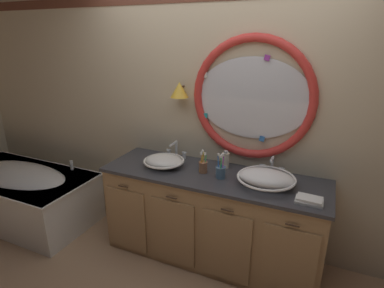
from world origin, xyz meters
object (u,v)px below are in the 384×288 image
Objects in this scene: folded_hand_towel at (309,200)px; bathtub at (21,191)px; sink_basin_right at (266,178)px; toothbrush_holder_right at (221,171)px; soap_dispenser at (226,160)px; toothbrush_holder_left at (203,166)px; sink_basin_left at (164,161)px.

bathtub is at bearing -178.05° from folded_hand_towel.
folded_hand_towel is at bearing -22.95° from sink_basin_right.
folded_hand_towel is (0.73, -0.13, -0.04)m from toothbrush_holder_right.
soap_dispenser is at bearing 153.32° from sink_basin_right.
sink_basin_right reaches higher than bathtub.
toothbrush_holder_left is 0.24m from soap_dispenser.
sink_basin_right is 2.13× the size of toothbrush_holder_right.
folded_hand_towel is at bearing 1.95° from bathtub.
toothbrush_holder_left is 0.94× the size of toothbrush_holder_right.
folded_hand_towel is (0.35, -0.15, -0.05)m from sink_basin_right.
sink_basin_right is 0.57m from toothbrush_holder_left.
toothbrush_holder_left is (0.38, 0.03, 0.00)m from sink_basin_left.
sink_basin_left is at bearing 8.20° from bathtub.
bathtub is 1.84m from sink_basin_left.
folded_hand_towel is (3.02, 0.10, 0.54)m from bathtub.
soap_dispenser is at bearing 154.99° from folded_hand_towel.
toothbrush_holder_right is at bearing 169.76° from folded_hand_towel.
folded_hand_towel is at bearing -10.24° from toothbrush_holder_right.
toothbrush_holder_left is 0.93m from folded_hand_towel.
toothbrush_holder_left is at bearing 7.44° from bathtub.
bathtub is at bearing -174.15° from toothbrush_holder_right.
folded_hand_towel is at bearing -25.01° from soap_dispenser.
sink_basin_right is 0.38m from folded_hand_towel.
bathtub is at bearing -174.67° from sink_basin_right.
soap_dispenser reaches higher than bathtub.
bathtub is 3.07m from folded_hand_towel.
toothbrush_holder_right reaches higher than sink_basin_left.
bathtub is 2.38m from soap_dispenser.
bathtub is at bearing -172.56° from toothbrush_holder_left.
toothbrush_holder_left is at bearing 3.93° from sink_basin_left.
toothbrush_holder_left is (2.11, 0.28, 0.58)m from bathtub.
sink_basin_left is 1.96× the size of folded_hand_towel.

